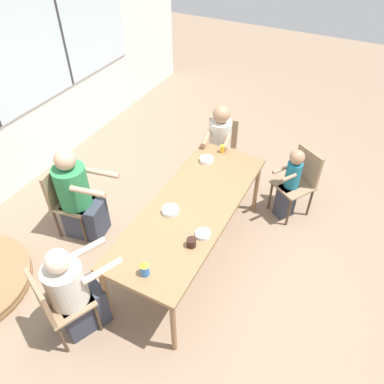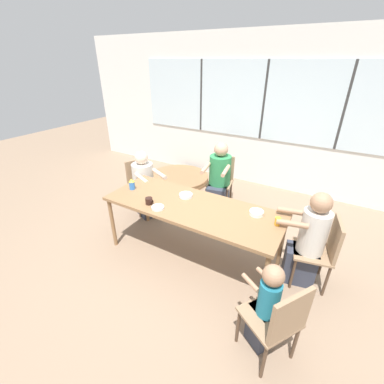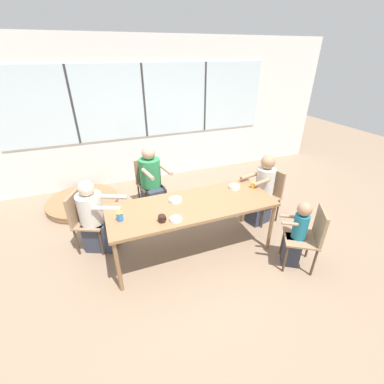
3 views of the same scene
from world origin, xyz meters
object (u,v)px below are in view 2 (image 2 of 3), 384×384
(person_woman_green_shirt, at_px, (219,180))
(bowl_white_shallow, at_px, (256,213))
(juice_glass, at_px, (278,221))
(bowl_fruit, at_px, (158,208))
(chair_for_woman_green_shirt, at_px, (221,177))
(coffee_mug, at_px, (149,201))
(chair_for_man_teal_shirt, at_px, (140,181))
(person_man_blue_shirt, at_px, (307,243))
(folded_table_stack, at_px, (178,178))
(chair_for_toddler, at_px, (279,319))
(sippy_cup, at_px, (132,184))
(person_man_teal_shirt, at_px, (145,187))
(chair_for_man_blue_shirt, at_px, (323,247))
(bowl_cereal, at_px, (186,195))
(person_toddler, at_px, (265,309))

(person_woman_green_shirt, height_order, bowl_white_shallow, person_woman_green_shirt)
(juice_glass, xyz_separation_m, bowl_fruit, (-1.29, -0.37, -0.03))
(chair_for_woman_green_shirt, distance_m, coffee_mug, 1.74)
(chair_for_man_teal_shirt, xyz_separation_m, person_man_blue_shirt, (2.67, -0.34, 0.02))
(folded_table_stack, bearing_deg, person_man_blue_shirt, -30.22)
(chair_for_toddler, xyz_separation_m, bowl_white_shallow, (-0.53, 0.99, 0.28))
(juice_glass, relative_size, folded_table_stack, 0.07)
(chair_for_toddler, xyz_separation_m, sippy_cup, (-2.18, 0.77, 0.33))
(bowl_white_shallow, bearing_deg, person_woman_green_shirt, 131.03)
(chair_for_toddler, bearing_deg, person_man_teal_shirt, 93.84)
(chair_for_man_teal_shirt, height_order, chair_for_toddler, same)
(chair_for_man_teal_shirt, height_order, person_man_blue_shirt, person_man_blue_shirt)
(coffee_mug, distance_m, bowl_fruit, 0.16)
(chair_for_man_blue_shirt, xyz_separation_m, person_woman_green_shirt, (-1.71, 0.99, -0.00))
(coffee_mug, distance_m, bowl_cereal, 0.48)
(person_man_blue_shirt, xyz_separation_m, juice_glass, (-0.32, -0.18, 0.28))
(person_man_teal_shirt, xyz_separation_m, bowl_cereal, (1.03, -0.40, 0.31))
(person_man_blue_shirt, bearing_deg, bowl_cereal, 83.05)
(sippy_cup, bearing_deg, chair_for_man_teal_shirt, 124.75)
(chair_for_man_blue_shirt, bearing_deg, chair_for_toddler, 157.73)
(person_man_teal_shirt, distance_m, folded_table_stack, 1.41)
(person_toddler, bearing_deg, chair_for_woman_green_shirt, 65.16)
(person_man_teal_shirt, xyz_separation_m, bowl_fruit, (0.90, -0.82, 0.31))
(juice_glass, bearing_deg, chair_for_woman_green_shirt, 132.50)
(person_man_blue_shirt, height_order, bowl_white_shallow, person_man_blue_shirt)
(chair_for_man_blue_shirt, height_order, coffee_mug, chair_for_man_blue_shirt)
(chair_for_woman_green_shirt, bearing_deg, person_man_blue_shirt, 132.42)
(chair_for_man_blue_shirt, distance_m, bowl_cereal, 1.67)
(person_man_blue_shirt, bearing_deg, chair_for_man_teal_shirt, 70.74)
(person_woman_green_shirt, xyz_separation_m, bowl_fruit, (-0.06, -1.57, 0.27))
(bowl_fruit, distance_m, folded_table_stack, 2.53)
(bowl_white_shallow, xyz_separation_m, bowl_fruit, (-1.04, -0.46, -0.01))
(chair_for_toddler, distance_m, person_woman_green_shirt, 2.59)
(chair_for_toddler, height_order, bowl_fruit, chair_for_toddler)
(chair_for_woman_green_shirt, bearing_deg, person_woman_green_shirt, 90.00)
(sippy_cup, relative_size, bowl_cereal, 0.88)
(chair_for_man_blue_shirt, bearing_deg, bowl_white_shallow, 87.54)
(coffee_mug, bearing_deg, bowl_cereal, 53.01)
(chair_for_man_blue_shirt, height_order, person_man_teal_shirt, person_man_teal_shirt)
(chair_for_toddler, relative_size, person_toddler, 0.91)
(person_woman_green_shirt, bearing_deg, person_man_blue_shirt, 135.95)
(chair_for_woman_green_shirt, relative_size, person_man_teal_shirt, 0.81)
(chair_for_man_blue_shirt, xyz_separation_m, chair_for_man_teal_shirt, (-2.83, 0.30, 0.00))
(coffee_mug, relative_size, bowl_cereal, 0.55)
(coffee_mug, relative_size, bowl_fruit, 0.64)
(chair_for_woman_green_shirt, xyz_separation_m, juice_glass, (1.26, -1.37, 0.30))
(sippy_cup, height_order, bowl_white_shallow, sippy_cup)
(person_woman_green_shirt, relative_size, bowl_white_shallow, 7.44)
(chair_for_toddler, bearing_deg, folded_table_stack, 77.70)
(chair_for_man_teal_shirt, xyz_separation_m, bowl_fruit, (1.06, -0.89, 0.27))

